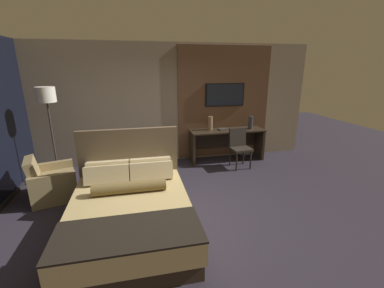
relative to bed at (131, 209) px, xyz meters
The scene contains 11 objects.
ground_plane 0.95m from the bed, 13.47° to the left, with size 16.00×16.00×0.00m, color #28232D.
wall_back_tv_panel 3.18m from the bed, 69.28° to the left, with size 7.20×0.09×2.80m.
bed is the anchor object (origin of this frame).
desk 3.42m from the bed, 47.21° to the left, with size 1.82×0.55×0.78m.
tv 3.80m from the bed, 49.63° to the left, with size 0.99×0.04×0.55m.
desk_chair 3.17m from the bed, 39.19° to the left, with size 0.48×0.48×0.90m.
armchair_by_window 1.89m from the bed, 137.16° to the left, with size 0.90×0.92×0.79m.
floor_lamp 2.72m from the bed, 126.97° to the left, with size 0.34×0.34×1.91m.
vase_tall 3.25m from the bed, 53.25° to the left, with size 0.11×0.11×0.33m.
vase_short 3.85m from the bed, 39.99° to the left, with size 0.12×0.12×0.32m.
book 3.36m from the bed, 48.34° to the left, with size 0.25×0.20×0.03m.
Camera 1 is at (-0.71, -3.52, 2.27)m, focal length 24.00 mm.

